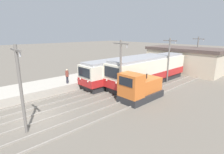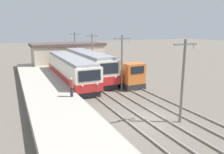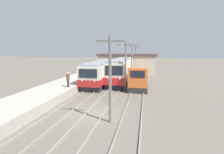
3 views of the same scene
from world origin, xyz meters
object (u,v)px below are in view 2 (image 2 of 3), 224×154
Objects in this scene: catenary_mast_near at (183,78)px; catenary_mast_mid at (122,61)px; person_on_platform at (71,86)px; commuter_train_center at (88,66)px; commuter_train_left at (70,71)px; catenary_mast_distant at (75,47)px; shunting_locomotive at (128,76)px; catenary_mast_far at (92,52)px.

catenary_mast_near is 9.41m from catenary_mast_mid.
commuter_train_center is at bearing 63.51° from person_on_platform.
catenary_mast_distant is at bearing 71.62° from commuter_train_left.
catenary_mast_mid reaches higher than shunting_locomotive.
catenary_mast_mid reaches higher than commuter_train_left.
catenary_mast_mid is 18.82m from catenary_mast_distant.
commuter_train_center is at bearing 117.17° from shunting_locomotive.
commuter_train_center reaches higher than shunting_locomotive.
catenary_mast_far is 13.69m from person_on_platform.
commuter_train_left is 2.45× the size of catenary_mast_mid.
shunting_locomotive is at bearing -85.12° from catenary_mast_distant.
commuter_train_left is at bearing -108.38° from catenary_mast_distant.
catenary_mast_near and catenary_mast_distant have the same top height.
catenary_mast_near is at bearing -97.90° from shunting_locomotive.
catenary_mast_far is at bearing 90.00° from catenary_mast_mid.
person_on_platform is (-2.08, -8.45, 0.24)m from commuter_train_left.
commuter_train_center reaches higher than commuter_train_left.
commuter_train_left is at bearing 142.16° from shunting_locomotive.
commuter_train_left is 7.35m from shunting_locomotive.
catenary_mast_distant is (-1.49, 17.47, 2.16)m from shunting_locomotive.
catenary_mast_distant reaches higher than commuter_train_left.
catenary_mast_mid is at bearing 90.00° from catenary_mast_near.
catenary_mast_distant is (1.51, 11.63, 1.65)m from commuter_train_center.
person_on_platform is (-6.39, -21.42, -1.54)m from catenary_mast_distant.
catenary_mast_near and catenary_mast_far have the same top height.
person_on_platform is (-6.39, -2.60, -1.54)m from catenary_mast_mid.
commuter_train_center is 2.33× the size of catenary_mast_mid.
catenary_mast_near is at bearing -74.23° from commuter_train_left.
commuter_train_center is at bearing 101.85° from catenary_mast_mid.
catenary_mast_distant is at bearing 90.00° from catenary_mast_far.
commuter_train_center is (2.80, 1.34, 0.13)m from commuter_train_left.
catenary_mast_distant is at bearing 82.61° from commuter_train_center.
catenary_mast_near reaches higher than person_on_platform.
catenary_mast_far is at bearing 100.48° from shunting_locomotive.
catenary_mast_mid is at bearing -90.00° from catenary_mast_distant.
catenary_mast_mid is at bearing -53.63° from commuter_train_left.
catenary_mast_distant is (0.00, 9.41, 0.00)m from catenary_mast_far.
catenary_mast_far is at bearing 55.79° from commuter_train_center.
catenary_mast_near reaches higher than shunting_locomotive.
catenary_mast_distant is at bearing 90.00° from catenary_mast_near.
catenary_mast_far reaches higher than commuter_train_left.
catenary_mast_mid is 3.50× the size of person_on_platform.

